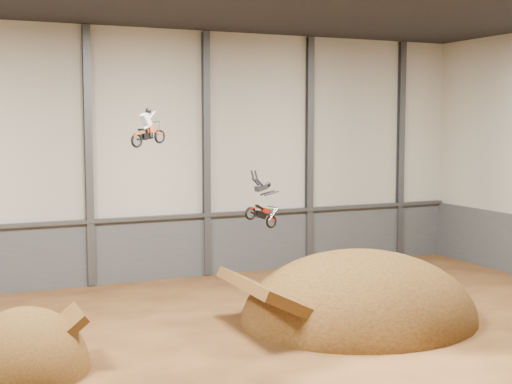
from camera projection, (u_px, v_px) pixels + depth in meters
floor at (259, 361)px, 26.52m from camera, size 40.00×40.00×0.00m
back_wall at (148, 156)px, 39.49m from camera, size 40.00×0.10×14.00m
lower_band_back at (150, 249)px, 39.91m from camera, size 39.80×0.18×3.50m
steel_rail at (151, 218)px, 39.60m from camera, size 39.80×0.35×0.20m
steel_column_2 at (89, 157)px, 37.96m from camera, size 0.40×0.36×13.90m
steel_column_3 at (206, 155)px, 40.65m from camera, size 0.40×0.36×13.90m
steel_column_4 at (309, 153)px, 43.33m from camera, size 0.40×0.36×13.90m
steel_column_5 at (400, 151)px, 46.02m from camera, size 0.40×0.36×13.90m
takeoff_ramp at (26, 370)px, 25.52m from camera, size 4.52×5.21×4.52m
landing_ramp at (359, 320)px, 32.03m from camera, size 10.87×9.62×6.27m
fmx_rider_a at (149, 125)px, 28.77m from camera, size 2.09×1.52×1.84m
fmx_rider_b at (259, 200)px, 30.56m from camera, size 3.08×1.45×2.82m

